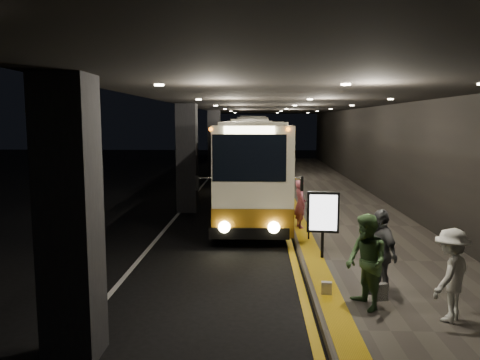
{
  "coord_description": "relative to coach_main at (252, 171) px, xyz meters",
  "views": [
    {
      "loc": [
        1.36,
        -14.91,
        3.7
      ],
      "look_at": [
        0.77,
        0.93,
        1.7
      ],
      "focal_mm": 35.0,
      "sensor_mm": 36.0,
      "label": 1
    }
  ],
  "objects": [
    {
      "name": "info_sign",
      "position": [
        1.93,
        -6.74,
        -0.39
      ],
      "size": [
        0.83,
        0.2,
        1.75
      ],
      "rotation": [
        0.0,
        0.0,
        -0.11
      ],
      "color": "black",
      "rests_on": "sidewalk"
    },
    {
      "name": "terminal_wall",
      "position": [
        5.87,
        1.24,
        1.29
      ],
      "size": [
        0.1,
        50.0,
        6.0
      ],
      "primitive_type": "cube",
      "color": "black",
      "rests_on": "ground"
    },
    {
      "name": "coach_second",
      "position": [
        -0.09,
        12.54,
        0.07
      ],
      "size": [
        2.69,
        11.84,
        3.71
      ],
      "rotation": [
        0.0,
        0.0,
        -0.02
      ],
      "color": "beige",
      "rests_on": "ground"
    },
    {
      "name": "bag_polka",
      "position": [
        2.69,
        -9.62,
        -1.39
      ],
      "size": [
        0.31,
        0.2,
        0.34
      ],
      "primitive_type": "cube",
      "rotation": [
        0.0,
        0.0,
        0.29
      ],
      "color": "black",
      "rests_on": "sidewalk"
    },
    {
      "name": "coach_main",
      "position": [
        0.0,
        0.0,
        0.0
      ],
      "size": [
        2.58,
        11.52,
        3.57
      ],
      "rotation": [
        0.0,
        0.0,
        0.02
      ],
      "color": "beige",
      "rests_on": "ground"
    },
    {
      "name": "passenger_waiting_grey",
      "position": [
        2.74,
        -9.32,
        -0.67
      ],
      "size": [
        0.84,
        1.17,
        1.8
      ],
      "primitive_type": "imported",
      "rotation": [
        0.0,
        0.0,
        -1.25
      ],
      "color": "#4C4D51",
      "rests_on": "sidewalk"
    },
    {
      "name": "kerb_stripe_yellow",
      "position": [
        1.22,
        1.24,
        -1.71
      ],
      "size": [
        0.18,
        50.0,
        0.01
      ],
      "primitive_type": "cube",
      "color": "gold",
      "rests_on": "ground"
    },
    {
      "name": "passenger_waiting_white",
      "position": [
        3.67,
        -10.52,
        -0.72
      ],
      "size": [
        1.11,
        1.13,
        1.68
      ],
      "primitive_type": "imported",
      "rotation": [
        0.0,
        0.0,
        -2.33
      ],
      "color": "white",
      "rests_on": "sidewalk"
    },
    {
      "name": "stanchion_post",
      "position": [
        1.79,
        -4.8,
        -0.98
      ],
      "size": [
        0.05,
        0.05,
        1.17
      ],
      "primitive_type": "cylinder",
      "color": "black",
      "rests_on": "sidewalk"
    },
    {
      "name": "bag_plain",
      "position": [
        1.67,
        -9.35,
        -1.43
      ],
      "size": [
        0.23,
        0.15,
        0.27
      ],
      "primitive_type": "cube",
      "rotation": [
        0.0,
        0.0,
        -0.13
      ],
      "color": "#B6B0AA",
      "rests_on": "sidewalk"
    },
    {
      "name": "support_columns",
      "position": [
        -2.63,
        0.24,
        0.49
      ],
      "size": [
        0.8,
        24.8,
        4.4
      ],
      "color": "black",
      "rests_on": "ground"
    },
    {
      "name": "canopy",
      "position": [
        1.37,
        1.24,
        2.89
      ],
      "size": [
        9.0,
        50.0,
        0.4
      ],
      "primitive_type": "cube",
      "color": "black",
      "rests_on": "support_columns"
    },
    {
      "name": "sidewalk",
      "position": [
        3.62,
        1.24,
        -1.64
      ],
      "size": [
        4.5,
        50.0,
        0.15
      ],
      "primitive_type": "cube",
      "color": "#514C44",
      "rests_on": "ground"
    },
    {
      "name": "tactile_strip",
      "position": [
        1.72,
        1.24,
        -1.56
      ],
      "size": [
        0.5,
        50.0,
        0.01
      ],
      "primitive_type": "cube",
      "color": "gold",
      "rests_on": "sidewalk"
    },
    {
      "name": "passenger_boarding",
      "position": [
        1.67,
        -3.25,
        -0.76
      ],
      "size": [
        0.51,
        0.66,
        1.61
      ],
      "primitive_type": "imported",
      "rotation": [
        0.0,
        0.0,
        1.8
      ],
      "color": "#B6556D",
      "rests_on": "sidewalk"
    },
    {
      "name": "passenger_waiting_green",
      "position": [
        2.29,
        -10.03,
        -0.65
      ],
      "size": [
        0.78,
        1.01,
        1.82
      ],
      "primitive_type": "imported",
      "rotation": [
        0.0,
        0.0,
        -1.27
      ],
      "color": "#3F6538",
      "rests_on": "sidewalk"
    },
    {
      "name": "coach_third",
      "position": [
        -0.14,
        28.03,
        0.22
      ],
      "size": [
        2.72,
        12.81,
        4.03
      ],
      "rotation": [
        0.0,
        0.0,
        -0.0
      ],
      "color": "beige",
      "rests_on": "ground"
    },
    {
      "name": "lane_line_white",
      "position": [
        -2.93,
        1.24,
        -1.71
      ],
      "size": [
        0.12,
        50.0,
        0.01
      ],
      "primitive_type": "cube",
      "color": "silver",
      "rests_on": "ground"
    },
    {
      "name": "ground",
      "position": [
        -1.13,
        -3.76,
        -1.71
      ],
      "size": [
        90.0,
        90.0,
        0.0
      ],
      "primitive_type": "plane",
      "color": "black"
    }
  ]
}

